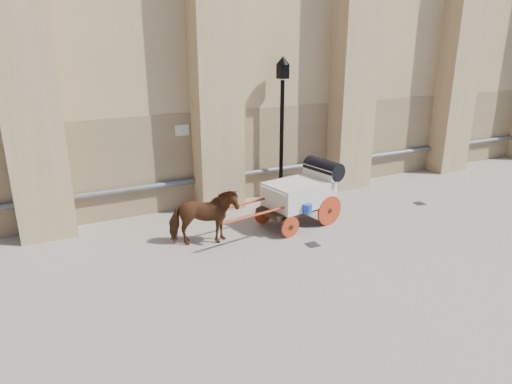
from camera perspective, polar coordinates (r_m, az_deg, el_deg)
ground at (r=12.08m, az=6.39°, el=-6.44°), size 90.00×90.00×0.00m
horse at (r=11.78m, az=-6.57°, el=-3.18°), size 1.91×1.23×1.49m
carriage at (r=13.11m, az=5.88°, el=0.10°), size 4.19×1.75×1.78m
street_lamp at (r=14.82m, az=3.25°, el=8.31°), size 0.43×0.43×4.61m
drain_grate_near at (r=12.03m, az=7.08°, el=-6.55°), size 0.32×0.32×0.01m
drain_grate_far at (r=15.81m, az=19.75°, el=-1.35°), size 0.37×0.37×0.01m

